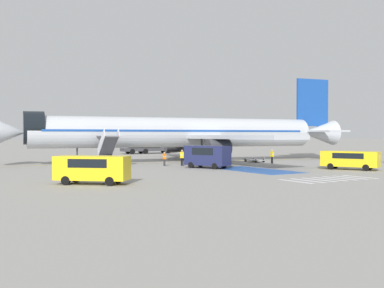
% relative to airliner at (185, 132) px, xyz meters
% --- Properties ---
extents(ground_plane, '(600.00, 600.00, 0.00)m').
position_rel_airliner_xyz_m(ground_plane, '(-1.43, 0.65, -3.83)').
color(ground_plane, gray).
extents(apron_leadline_yellow, '(80.23, 12.59, 0.01)m').
position_rel_airliner_xyz_m(apron_leadline_yellow, '(-0.69, 0.11, -3.82)').
color(apron_leadline_yellow, gold).
rests_on(apron_leadline_yellow, ground_plane).
extents(apron_stand_patch_blue, '(4.61, 10.37, 0.01)m').
position_rel_airliner_xyz_m(apron_stand_patch_blue, '(-0.69, -15.12, -3.82)').
color(apron_stand_patch_blue, '#2856A8').
rests_on(apron_stand_patch_blue, ground_plane).
extents(apron_walkway_bar_0, '(0.44, 3.60, 0.01)m').
position_rel_airliner_xyz_m(apron_walkway_bar_0, '(-4.89, -25.28, -3.82)').
color(apron_walkway_bar_0, silver).
rests_on(apron_walkway_bar_0, ground_plane).
extents(apron_walkway_bar_1, '(0.44, 3.60, 0.01)m').
position_rel_airliner_xyz_m(apron_walkway_bar_1, '(-3.69, -25.28, -3.82)').
color(apron_walkway_bar_1, silver).
rests_on(apron_walkway_bar_1, ground_plane).
extents(apron_walkway_bar_2, '(0.44, 3.60, 0.01)m').
position_rel_airliner_xyz_m(apron_walkway_bar_2, '(-2.49, -25.28, -3.82)').
color(apron_walkway_bar_2, silver).
rests_on(apron_walkway_bar_2, ground_plane).
extents(apron_walkway_bar_3, '(0.44, 3.60, 0.01)m').
position_rel_airliner_xyz_m(apron_walkway_bar_3, '(-1.29, -25.28, -3.82)').
color(apron_walkway_bar_3, silver).
rests_on(apron_walkway_bar_3, ground_plane).
extents(apron_walkway_bar_4, '(0.44, 3.60, 0.01)m').
position_rel_airliner_xyz_m(apron_walkway_bar_4, '(-0.09, -25.28, -3.82)').
color(apron_walkway_bar_4, silver).
rests_on(apron_walkway_bar_4, ground_plane).
extents(apron_walkway_bar_5, '(0.44, 3.60, 0.01)m').
position_rel_airliner_xyz_m(apron_walkway_bar_5, '(1.11, -25.28, -3.82)').
color(apron_walkway_bar_5, silver).
rests_on(apron_walkway_bar_5, ground_plane).
extents(apron_walkway_bar_6, '(0.44, 3.60, 0.01)m').
position_rel_airliner_xyz_m(apron_walkway_bar_6, '(2.31, -25.28, -3.82)').
color(apron_walkway_bar_6, silver).
rests_on(apron_walkway_bar_6, ground_plane).
extents(airliner, '(47.00, 36.12, 11.62)m').
position_rel_airliner_xyz_m(airliner, '(0.00, 0.00, 0.00)').
color(airliner, '#B7BCC4').
rests_on(airliner, ground_plane).
extents(boarding_stairs_forward, '(2.91, 5.46, 4.23)m').
position_rel_airliner_xyz_m(boarding_stairs_forward, '(-11.46, -2.72, -2.81)').
color(boarding_stairs_forward, '#ADB2BA').
rests_on(boarding_stairs_forward, ground_plane).
extents(fuel_tanker, '(10.30, 3.02, 3.47)m').
position_rel_airliner_xyz_m(fuel_tanker, '(6.77, 26.12, -2.07)').
color(fuel_tanker, '#38383D').
rests_on(fuel_tanker, ground_plane).
extents(service_van_0, '(5.20, 4.78, 2.01)m').
position_rel_airliner_xyz_m(service_van_0, '(-18.69, -19.29, -2.61)').
color(service_van_0, yellow).
rests_on(service_van_0, ground_plane).
extents(service_van_1, '(3.74, 5.10, 2.37)m').
position_rel_airliner_xyz_m(service_van_1, '(-3.35, -10.53, -2.42)').
color(service_van_1, '#1E234C').
rests_on(service_van_1, ground_plane).
extents(service_van_3, '(4.07, 5.78, 1.86)m').
position_rel_airliner_xyz_m(service_van_3, '(7.91, -19.62, -2.70)').
color(service_van_3, yellow).
rests_on(service_van_3, ground_plane).
extents(baggage_cart, '(1.51, 2.61, 0.87)m').
position_rel_airliner_xyz_m(baggage_cart, '(7.60, -4.71, -3.57)').
color(baggage_cart, gray).
rests_on(baggage_cart, ground_plane).
extents(ground_crew_0, '(0.24, 0.43, 1.70)m').
position_rel_airliner_xyz_m(ground_crew_0, '(7.61, -8.11, -2.85)').
color(ground_crew_0, black).
rests_on(ground_crew_0, ground_plane).
extents(ground_crew_1, '(0.47, 0.46, 1.82)m').
position_rel_airliner_xyz_m(ground_crew_1, '(-3.90, -6.08, -2.77)').
color(ground_crew_1, black).
rests_on(ground_crew_1, ground_plane).
extents(ground_crew_2, '(0.25, 0.44, 1.59)m').
position_rel_airliner_xyz_m(ground_crew_2, '(-5.82, -5.43, -2.92)').
color(ground_crew_2, '#2D2D33').
rests_on(ground_crew_2, ground_plane).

